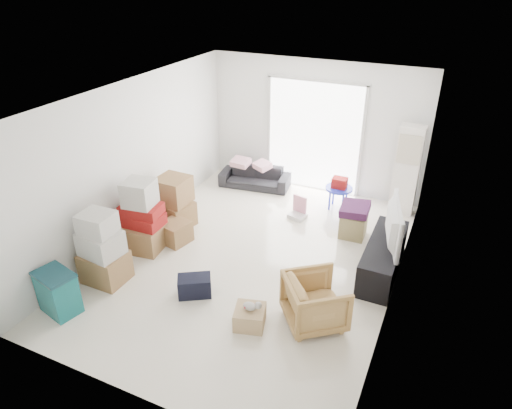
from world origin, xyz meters
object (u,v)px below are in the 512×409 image
at_px(storage_bins, 58,292).
at_px(wood_crate, 250,317).
at_px(ac_tower, 406,171).
at_px(armchair, 315,299).
at_px(ottoman, 353,225).
at_px(sofa, 255,174).
at_px(television, 386,238).
at_px(kids_table, 339,187).
at_px(tv_console, 383,257).

height_order(storage_bins, wood_crate, storage_bins).
xyz_separation_m(ac_tower, storage_bins, (-3.85, -4.92, -0.55)).
distance_m(armchair, ottoman, 2.41).
bearing_deg(sofa, ac_tower, -5.37).
xyz_separation_m(television, kids_table, (-1.20, 1.75, -0.15)).
bearing_deg(sofa, wood_crate, -74.29).
height_order(tv_console, storage_bins, storage_bins).
relative_size(ac_tower, television, 1.52).
height_order(ac_tower, tv_console, ac_tower).
xyz_separation_m(ac_tower, kids_table, (-1.15, -0.38, -0.40)).
bearing_deg(television, wood_crate, 131.00).
distance_m(ac_tower, tv_console, 2.21).
bearing_deg(television, ottoman, 24.40).
xyz_separation_m(tv_console, television, (0.00, 0.00, 0.35)).
height_order(kids_table, wood_crate, kids_table).
height_order(tv_console, television, television).
xyz_separation_m(television, sofa, (-3.11, 1.98, -0.33)).
bearing_deg(ac_tower, kids_table, -161.97).
bearing_deg(tv_console, sofa, 147.55).
height_order(television, storage_bins, television).
bearing_deg(ottoman, sofa, 155.41).
xyz_separation_m(ottoman, wood_crate, (-0.69, -2.81, -0.08)).
bearing_deg(storage_bins, armchair, 20.95).
distance_m(tv_console, sofa, 3.69).
xyz_separation_m(armchair, kids_table, (-0.60, 3.29, 0.08)).
xyz_separation_m(sofa, ottoman, (2.43, -1.11, -0.08)).
distance_m(kids_table, wood_crate, 3.72).
height_order(storage_bins, kids_table, kids_table).
relative_size(tv_console, television, 1.42).
height_order(sofa, kids_table, kids_table).
bearing_deg(wood_crate, ottoman, 76.12).
xyz_separation_m(sofa, kids_table, (1.91, -0.23, 0.18)).
relative_size(television, wood_crate, 2.88).
distance_m(sofa, kids_table, 1.93).
relative_size(ac_tower, sofa, 1.17).
relative_size(tv_console, storage_bins, 2.55).
height_order(tv_console, armchair, armchair).
xyz_separation_m(tv_console, armchair, (-0.61, -1.53, 0.11)).
xyz_separation_m(sofa, armchair, (2.51, -3.51, 0.09)).
relative_size(ottoman, wood_crate, 1.08).
relative_size(sofa, ottoman, 3.45).
relative_size(storage_bins, wood_crate, 1.60).
xyz_separation_m(sofa, wood_crate, (1.74, -3.92, -0.16)).
xyz_separation_m(television, storage_bins, (-3.90, -2.79, -0.30)).
xyz_separation_m(sofa, storage_bins, (-0.79, -4.77, 0.03)).
xyz_separation_m(armchair, ottoman, (-0.07, 2.40, -0.17)).
xyz_separation_m(tv_console, wood_crate, (-1.38, -1.95, -0.14)).
bearing_deg(kids_table, armchair, -79.68).
xyz_separation_m(ac_tower, armchair, (-0.56, -3.66, -0.49)).
bearing_deg(storage_bins, wood_crate, 18.56).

